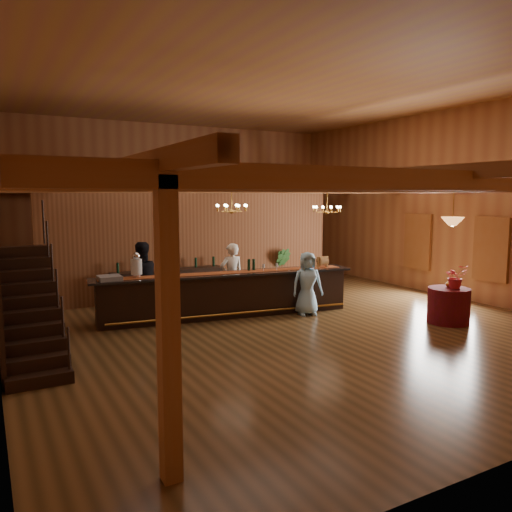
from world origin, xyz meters
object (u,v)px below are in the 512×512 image
chandelier_left (232,208)px  staff_second (141,280)px  raffle_drum (323,261)px  bartender (232,276)px  pendant_lamp (453,221)px  round_table (449,305)px  chandelier_right (327,209)px  tasting_bar (227,294)px  beverage_dispenser (136,266)px  floor_plant (280,268)px  backbar_shelf (168,285)px  guest (307,284)px

chandelier_left → staff_second: 2.85m
chandelier_left → raffle_drum: bearing=-14.5°
chandelier_left → bartender: 1.89m
pendant_lamp → bartender: 5.60m
round_table → chandelier_right: (-0.73, 3.83, 2.19)m
round_table → tasting_bar: bearing=144.2°
beverage_dispenser → floor_plant: bearing=23.3°
round_table → staff_second: size_ratio=0.51×
chandelier_right → beverage_dispenser: bearing=-176.2°
pendant_lamp → staff_second: 7.51m
bartender → chandelier_right: bearing=-175.7°
beverage_dispenser → round_table: bearing=-28.2°
round_table → floor_plant: floor_plant is taller
tasting_bar → pendant_lamp: pendant_lamp is taller
floor_plant → staff_second: bearing=-160.6°
chandelier_left → bartender: chandelier_left is taller
raffle_drum → floor_plant: 3.16m
round_table → chandelier_right: 4.48m
raffle_drum → chandelier_left: chandelier_left is taller
backbar_shelf → bartender: bearing=-56.9°
backbar_shelf → staff_second: size_ratio=1.72×
round_table → chandelier_left: size_ratio=1.20×
guest → backbar_shelf: bearing=143.5°
pendant_lamp → round_table: bearing=90.0°
chandelier_left → chandelier_right: 3.38m
bartender → guest: (1.39, -1.49, -0.08)m
beverage_dispenser → backbar_shelf: size_ratio=0.19×
raffle_drum → tasting_bar: bearing=171.0°
chandelier_left → bartender: bearing=65.2°
round_table → guest: guest is taller
beverage_dispenser → guest: size_ratio=0.38×
raffle_drum → bartender: size_ratio=0.19×
staff_second → floor_plant: (5.07, 1.78, -0.29)m
backbar_shelf → raffle_drum: bearing=-40.0°
chandelier_right → pendant_lamp: size_ratio=0.89×
tasting_bar → beverage_dispenser: 2.33m
staff_second → beverage_dispenser: bearing=62.2°
raffle_drum → chandelier_left: (-2.37, 0.61, 1.42)m
chandelier_right → backbar_shelf: bearing=157.6°
round_table → guest: size_ratio=0.60×
pendant_lamp → backbar_shelf: bearing=131.7°
bartender → round_table: bearing=138.7°
raffle_drum → round_table: (1.70, -2.69, -0.85)m
backbar_shelf → floor_plant: bearing=3.7°
round_table → guest: 3.38m
raffle_drum → backbar_shelf: size_ratio=0.11×
beverage_dispenser → staff_second: bearing=64.5°
backbar_shelf → chandelier_left: bearing=-66.9°
chandelier_left → staff_second: chandelier_left is taller
backbar_shelf → floor_plant: floor_plant is taller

